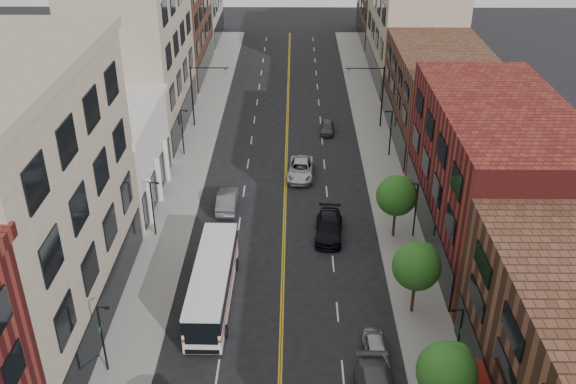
{
  "coord_description": "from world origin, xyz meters",
  "views": [
    {
      "loc": [
        0.81,
        -22.26,
        29.77
      ],
      "look_at": [
        0.35,
        22.79,
        5.0
      ],
      "focal_mm": 40.0,
      "sensor_mm": 36.0,
      "label": 1
    }
  ],
  "objects_px": {
    "car_lane_behind": "(227,200)",
    "car_lane_c": "(327,127)",
    "car_parked_far": "(376,351)",
    "car_lane_b": "(301,169)",
    "city_bus": "(213,281)",
    "car_lane_a": "(329,227)"
  },
  "relations": [
    {
      "from": "car_lane_a",
      "to": "car_parked_far",
      "type": "bearing_deg",
      "value": -76.69
    },
    {
      "from": "city_bus",
      "to": "car_lane_behind",
      "type": "relative_size",
      "value": 2.39
    },
    {
      "from": "car_lane_behind",
      "to": "car_lane_c",
      "type": "distance_m",
      "value": 20.16
    },
    {
      "from": "car_lane_b",
      "to": "car_lane_c",
      "type": "distance_m",
      "value": 11.5
    },
    {
      "from": "car_lane_c",
      "to": "car_lane_behind",
      "type": "bearing_deg",
      "value": -114.93
    },
    {
      "from": "car_parked_far",
      "to": "car_lane_b",
      "type": "height_order",
      "value": "car_lane_b"
    },
    {
      "from": "city_bus",
      "to": "car_lane_a",
      "type": "height_order",
      "value": "city_bus"
    },
    {
      "from": "car_parked_far",
      "to": "car_lane_behind",
      "type": "bearing_deg",
      "value": 119.41
    },
    {
      "from": "city_bus",
      "to": "car_parked_far",
      "type": "xyz_separation_m",
      "value": [
        11.28,
        -6.0,
        -1.09
      ]
    },
    {
      "from": "city_bus",
      "to": "car_lane_behind",
      "type": "distance_m",
      "value": 13.54
    },
    {
      "from": "car_lane_behind",
      "to": "car_lane_c",
      "type": "relative_size",
      "value": 1.3
    },
    {
      "from": "car_lane_a",
      "to": "car_lane_c",
      "type": "xyz_separation_m",
      "value": [
        0.82,
        22.09,
        -0.16
      ]
    },
    {
      "from": "car_parked_far",
      "to": "car_lane_c",
      "type": "relative_size",
      "value": 1.05
    },
    {
      "from": "car_lane_b",
      "to": "car_parked_far",
      "type": "bearing_deg",
      "value": -75.43
    },
    {
      "from": "car_lane_behind",
      "to": "car_lane_a",
      "type": "height_order",
      "value": "car_lane_behind"
    },
    {
      "from": "city_bus",
      "to": "car_lane_b",
      "type": "distance_m",
      "value": 21.05
    },
    {
      "from": "city_bus",
      "to": "car_parked_far",
      "type": "relative_size",
      "value": 2.97
    },
    {
      "from": "car_lane_b",
      "to": "car_lane_c",
      "type": "relative_size",
      "value": 1.45
    },
    {
      "from": "car_lane_behind",
      "to": "car_lane_c",
      "type": "height_order",
      "value": "car_lane_behind"
    },
    {
      "from": "car_lane_b",
      "to": "city_bus",
      "type": "bearing_deg",
      "value": -103.88
    },
    {
      "from": "car_lane_a",
      "to": "car_lane_b",
      "type": "bearing_deg",
      "value": 106.12
    },
    {
      "from": "car_parked_far",
      "to": "car_lane_c",
      "type": "xyz_separation_m",
      "value": [
        -1.58,
        37.05,
        -0.03
      ]
    }
  ]
}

